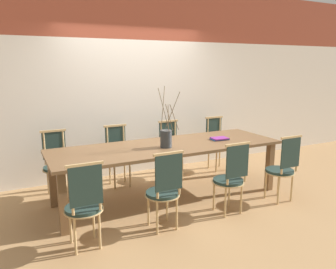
{
  "coord_description": "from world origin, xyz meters",
  "views": [
    {
      "loc": [
        -1.98,
        -3.95,
        1.86
      ],
      "look_at": [
        0.0,
        0.0,
        0.92
      ],
      "focal_mm": 35.0,
      "sensor_mm": 36.0,
      "label": 1
    }
  ],
  "objects_px": {
    "chair_near_center": "(231,176)",
    "dining_table": "(168,150)",
    "chair_far_center": "(171,148)",
    "vase_centerpiece": "(166,138)",
    "book_stack": "(220,139)"
  },
  "relations": [
    {
      "from": "chair_far_center",
      "to": "book_stack",
      "type": "height_order",
      "value": "chair_far_center"
    },
    {
      "from": "chair_far_center",
      "to": "chair_near_center",
      "type": "bearing_deg",
      "value": 90.15
    },
    {
      "from": "chair_near_center",
      "to": "chair_far_center",
      "type": "distance_m",
      "value": 1.64
    },
    {
      "from": "chair_far_center",
      "to": "dining_table",
      "type": "bearing_deg",
      "value": 60.26
    },
    {
      "from": "dining_table",
      "to": "chair_far_center",
      "type": "relative_size",
      "value": 3.4
    },
    {
      "from": "chair_near_center",
      "to": "chair_far_center",
      "type": "xyz_separation_m",
      "value": [
        -0.0,
        1.64,
        0.0
      ]
    },
    {
      "from": "chair_near_center",
      "to": "vase_centerpiece",
      "type": "relative_size",
      "value": 1.16
    },
    {
      "from": "chair_far_center",
      "to": "vase_centerpiece",
      "type": "bearing_deg",
      "value": 59.24
    },
    {
      "from": "chair_near_center",
      "to": "vase_centerpiece",
      "type": "xyz_separation_m",
      "value": [
        -0.55,
        0.72,
        0.4
      ]
    },
    {
      "from": "chair_near_center",
      "to": "vase_centerpiece",
      "type": "height_order",
      "value": "vase_centerpiece"
    },
    {
      "from": "chair_far_center",
      "to": "vase_centerpiece",
      "type": "xyz_separation_m",
      "value": [
        -0.55,
        -0.92,
        0.4
      ]
    },
    {
      "from": "book_stack",
      "to": "dining_table",
      "type": "bearing_deg",
      "value": 176.95
    },
    {
      "from": "chair_near_center",
      "to": "book_stack",
      "type": "xyz_separation_m",
      "value": [
        0.37,
        0.77,
        0.29
      ]
    },
    {
      "from": "vase_centerpiece",
      "to": "book_stack",
      "type": "distance_m",
      "value": 0.92
    },
    {
      "from": "chair_near_center",
      "to": "dining_table",
      "type": "bearing_deg",
      "value": 119.96
    }
  ]
}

